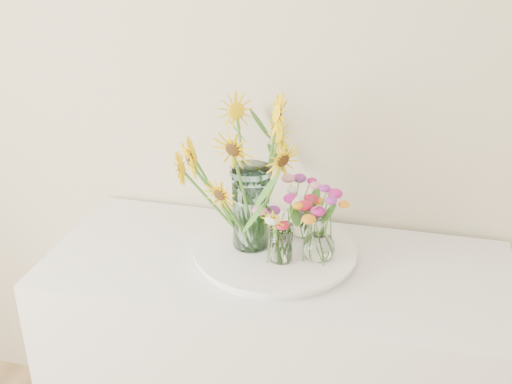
% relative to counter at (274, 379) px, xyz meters
% --- Properties ---
extents(counter, '(1.40, 0.60, 0.90)m').
position_rel_counter_xyz_m(counter, '(0.00, 0.00, 0.00)').
color(counter, white).
rests_on(counter, ground_plane).
extents(tray, '(0.47, 0.47, 0.02)m').
position_rel_counter_xyz_m(tray, '(-0.01, 0.04, 0.46)').
color(tray, white).
rests_on(tray, counter).
extents(mason_jar, '(0.15, 0.15, 0.26)m').
position_rel_counter_xyz_m(mason_jar, '(-0.09, 0.04, 0.61)').
color(mason_jar, '#A2D1D7').
rests_on(mason_jar, tray).
extents(sunflower_bouquet, '(0.91, 0.91, 0.47)m').
position_rel_counter_xyz_m(sunflower_bouquet, '(-0.09, 0.04, 0.71)').
color(sunflower_bouquet, '#E9BC04').
rests_on(sunflower_bouquet, tray).
extents(small_vase_a, '(0.08, 0.08, 0.12)m').
position_rel_counter_xyz_m(small_vase_a, '(0.02, -0.03, 0.53)').
color(small_vase_a, white).
rests_on(small_vase_a, tray).
extents(wildflower_posy_a, '(0.19, 0.19, 0.21)m').
position_rel_counter_xyz_m(wildflower_posy_a, '(0.02, -0.03, 0.58)').
color(wildflower_posy_a, orange).
rests_on(wildflower_posy_a, tray).
extents(small_vase_b, '(0.12, 0.12, 0.14)m').
position_rel_counter_xyz_m(small_vase_b, '(0.12, 0.01, 0.55)').
color(small_vase_b, white).
rests_on(small_vase_b, tray).
extents(wildflower_posy_b, '(0.20, 0.20, 0.23)m').
position_rel_counter_xyz_m(wildflower_posy_b, '(0.12, 0.01, 0.59)').
color(wildflower_posy_b, orange).
rests_on(wildflower_posy_b, tray).
extents(small_vase_c, '(0.07, 0.07, 0.11)m').
position_rel_counter_xyz_m(small_vase_c, '(0.05, 0.14, 0.53)').
color(small_vase_c, white).
rests_on(small_vase_c, tray).
extents(wildflower_posy_c, '(0.20, 0.20, 0.20)m').
position_rel_counter_xyz_m(wildflower_posy_c, '(0.05, 0.14, 0.57)').
color(wildflower_posy_c, orange).
rests_on(wildflower_posy_c, tray).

